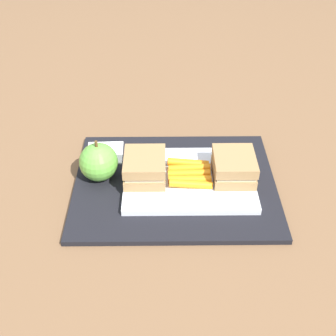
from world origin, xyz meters
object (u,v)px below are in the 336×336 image
Objects in this scene: food_tray at (189,179)px; apple at (99,162)px; sandwich_half_right at (145,167)px; carrot_sticks_bundle at (189,173)px; paper_napkin at (105,153)px; sandwich_half_left at (234,167)px.

apple is at bearing -5.21° from food_tray.
sandwich_half_right is 0.08m from carrot_sticks_bundle.
carrot_sticks_bundle is (-0.00, -0.00, 0.01)m from food_tray.
sandwich_half_right reaches higher than food_tray.
apple is 1.15× the size of paper_napkin.
apple is at bearing -10.06° from sandwich_half_right.
apple reaches higher than paper_napkin.
carrot_sticks_bundle is 0.18m from paper_napkin.
carrot_sticks_bundle is (-0.08, -0.00, -0.02)m from sandwich_half_right.
carrot_sticks_bundle is at bearing 152.25° from paper_napkin.
apple is (0.16, -0.01, 0.02)m from carrot_sticks_bundle.
apple is (0.08, -0.01, 0.00)m from sandwich_half_right.
food_tray is at bearing 0.00° from sandwich_half_left.
sandwich_half_left is at bearing 180.00° from sandwich_half_right.
paper_napkin is at bearing -27.84° from food_tray.
food_tray is 2.87× the size of apple.
paper_napkin is (-0.00, -0.07, -0.03)m from apple.
sandwich_half_right is 0.08m from apple.
food_tray is 0.01m from carrot_sticks_bundle.
sandwich_half_left reaches higher than carrot_sticks_bundle.
apple reaches higher than sandwich_half_left.
carrot_sticks_bundle is at bearing -179.94° from sandwich_half_right.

